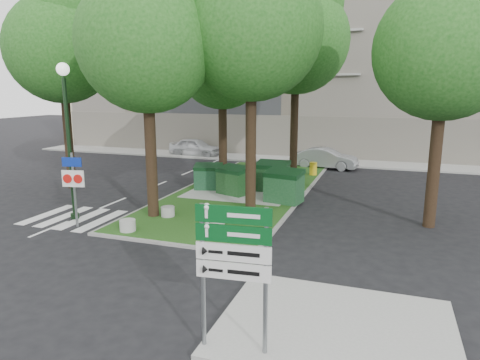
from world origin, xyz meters
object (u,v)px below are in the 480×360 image
at_px(dumpster_c, 272,176).
at_px(dumpster_d, 284,186).
at_px(dumpster_b, 234,180).
at_px(litter_bin, 313,169).
at_px(tree_median_near_right, 254,14).
at_px(street_lamp, 67,123).
at_px(car_white, 195,147).
at_px(bollard_right, 217,222).
at_px(traffic_sign_pole, 74,180).
at_px(directional_sign, 234,256).
at_px(tree_median_far, 298,30).
at_px(tree_street_right, 449,36).
at_px(tree_median_near_left, 148,30).
at_px(dumpster_a, 208,177).
at_px(bollard_left, 128,225).
at_px(bollard_mid, 168,211).
at_px(car_silver, 326,158).
at_px(tree_street_left, 62,38).
at_px(tree_median_mid, 224,53).

distance_m(dumpster_c, dumpster_d, 2.27).
xyz_separation_m(dumpster_b, litter_bin, (2.87, 6.07, -0.29)).
bearing_deg(dumpster_c, litter_bin, 76.80).
distance_m(tree_median_near_right, litter_bin, 11.40).
bearing_deg(street_lamp, car_white, 98.32).
xyz_separation_m(bollard_right, street_lamp, (-6.03, -0.49, 3.54)).
relative_size(traffic_sign_pole, directional_sign, 0.98).
xyz_separation_m(tree_median_far, tree_street_right, (6.80, -7.00, -1.34)).
bearing_deg(dumpster_c, tree_median_near_left, -118.13).
xyz_separation_m(dumpster_c, directional_sign, (2.77, -13.34, 1.21)).
distance_m(dumpster_a, directional_sign, 14.04).
height_order(tree_street_right, bollard_right, tree_street_right).
distance_m(tree_median_near_right, bollard_left, 9.34).
height_order(litter_bin, directional_sign, directional_sign).
xyz_separation_m(street_lamp, car_white, (-2.46, 16.83, -3.15)).
height_order(dumpster_d, bollard_right, dumpster_d).
distance_m(tree_median_near_left, litter_bin, 13.36).
height_order(bollard_left, directional_sign, directional_sign).
distance_m(tree_median_far, dumpster_b, 9.27).
relative_size(tree_median_far, bollard_right, 21.42).
bearing_deg(bollard_mid, car_silver, 72.00).
xyz_separation_m(tree_street_right, dumpster_b, (-8.76, 1.96, -6.19)).
distance_m(bollard_mid, street_lamp, 5.18).
xyz_separation_m(dumpster_d, bollard_mid, (-3.90, -3.74, -0.53)).
distance_m(litter_bin, directional_sign, 18.21).
bearing_deg(tree_median_near_right, bollard_left, -130.59).
height_order(dumpster_b, directional_sign, directional_sign).
relative_size(tree_street_left, bollard_left, 19.22).
relative_size(tree_street_left, dumpster_b, 6.16).
relative_size(litter_bin, car_silver, 0.19).
bearing_deg(tree_street_left, dumpster_b, 6.26).
relative_size(directional_sign, car_white, 0.70).
bearing_deg(car_white, street_lamp, -168.69).
relative_size(dumpster_c, car_white, 0.40).
height_order(tree_median_far, traffic_sign_pole, tree_median_far).
bearing_deg(dumpster_a, car_white, 102.83).
bearing_deg(bollard_right, bollard_left, -154.50).
relative_size(tree_street_right, car_silver, 2.43).
bearing_deg(dumpster_b, dumpster_a, 179.35).
xyz_separation_m(tree_median_mid, dumpster_b, (1.24, -2.04, -6.19)).
height_order(tree_street_left, street_lamp, tree_street_left).
relative_size(tree_street_right, street_lamp, 1.64).
bearing_deg(dumpster_b, bollard_left, -84.36).
xyz_separation_m(directional_sign, car_white, (-11.65, 23.24, -1.35)).
xyz_separation_m(tree_street_right, dumpster_d, (-6.09, 1.28, -6.13)).
height_order(bollard_mid, car_white, car_white).
bearing_deg(dumpster_d, tree_median_near_left, -129.08).
relative_size(tree_median_mid, directional_sign, 3.42).
bearing_deg(car_white, traffic_sign_pole, -166.53).
height_order(dumpster_b, car_white, dumpster_b).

